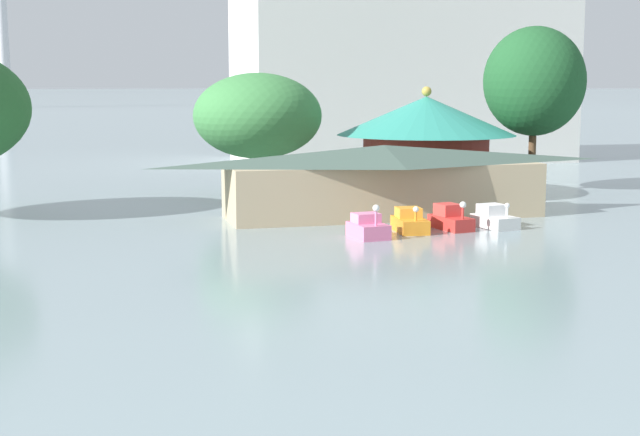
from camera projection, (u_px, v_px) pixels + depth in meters
pedal_boat_pink at (368, 228)px, 49.51m from camera, size 1.85×2.55×1.88m
pedal_boat_orange at (410, 222)px, 51.49m from camera, size 1.73×2.89×1.55m
pedal_boat_red at (450, 219)px, 52.43m from camera, size 1.82×3.05×1.69m
pedal_boat_white at (494, 219)px, 52.96m from camera, size 2.03×2.95×1.53m
boathouse at (384, 180)px, 56.93m from camera, size 20.43×5.96×4.35m
green_roof_pavilion at (426, 138)px, 67.21m from camera, size 12.73×12.73×7.78m
shoreline_tree_mid at (258, 116)px, 65.56m from camera, size 8.95×8.95×8.74m
shoreline_tree_right at (534, 81)px, 69.22m from camera, size 7.46×7.46×12.14m
background_building_block at (399, 71)px, 97.62m from camera, size 33.44×16.96×18.35m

